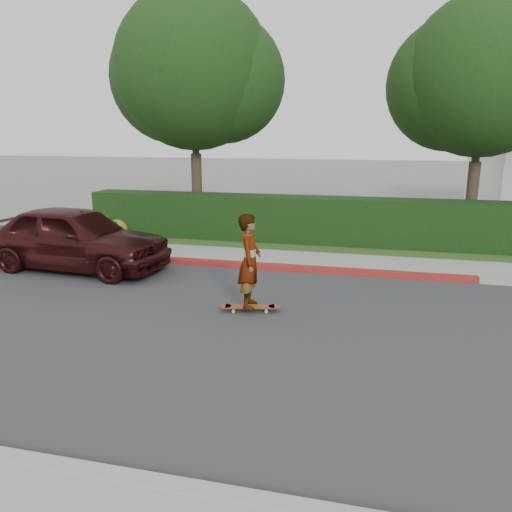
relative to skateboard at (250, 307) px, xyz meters
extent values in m
plane|color=slate|center=(3.67, -0.99, -0.10)|extent=(120.00, 120.00, 0.00)
cube|color=#2D2D30|center=(3.67, -0.99, -0.10)|extent=(60.00, 8.00, 0.01)
cube|color=#9E9E99|center=(3.67, 3.11, -0.03)|extent=(60.00, 0.20, 0.15)
cube|color=maroon|center=(-1.33, 3.11, -0.03)|extent=(12.00, 0.21, 0.15)
cube|color=gray|center=(3.67, 4.01, -0.04)|extent=(60.00, 1.60, 0.12)
cube|color=#2D4C1E|center=(3.67, 5.61, -0.05)|extent=(60.00, 1.60, 0.10)
cube|color=black|center=(0.67, 6.21, 0.65)|extent=(15.00, 1.00, 1.50)
sphere|color=#2D4C19|center=(-6.53, 5.81, 0.25)|extent=(0.90, 0.90, 0.90)
sphere|color=#2D4C19|center=(-5.93, 5.61, 0.20)|extent=(0.70, 0.70, 0.70)
cylinder|color=#33261C|center=(-3.83, 7.51, 1.25)|extent=(0.36, 0.36, 2.70)
cylinder|color=#33261C|center=(-3.83, 7.51, 3.27)|extent=(0.24, 0.24, 2.25)
sphere|color=black|center=(-3.83, 7.51, 5.30)|extent=(5.20, 5.20, 5.20)
sphere|color=black|center=(-4.63, 7.91, 5.10)|extent=(4.42, 4.42, 4.42)
sphere|color=black|center=(-2.93, 7.81, 5.00)|extent=(4.16, 4.16, 4.16)
cylinder|color=#33261C|center=(5.17, 8.01, 1.16)|extent=(0.36, 0.36, 2.52)
cylinder|color=#33261C|center=(5.17, 8.01, 3.05)|extent=(0.24, 0.24, 2.10)
sphere|color=black|center=(5.17, 8.01, 4.94)|extent=(4.80, 4.80, 4.80)
sphere|color=black|center=(4.37, 8.41, 4.74)|extent=(4.08, 4.08, 4.08)
cylinder|color=gold|center=(-0.29, -0.16, -0.06)|extent=(0.07, 0.05, 0.06)
cylinder|color=gold|center=(-0.33, 0.02, -0.06)|extent=(0.07, 0.05, 0.06)
cylinder|color=gold|center=(0.33, -0.02, -0.06)|extent=(0.07, 0.05, 0.06)
cylinder|color=gold|center=(0.29, 0.16, -0.06)|extent=(0.07, 0.05, 0.06)
cube|color=silver|center=(-0.31, -0.07, -0.02)|extent=(0.09, 0.20, 0.03)
cube|color=silver|center=(0.31, 0.07, -0.02)|extent=(0.09, 0.20, 0.03)
cube|color=brown|center=(0.00, 0.00, 0.01)|extent=(0.98, 0.44, 0.02)
cylinder|color=brown|center=(-0.46, -0.10, 0.01)|extent=(0.28, 0.28, 0.02)
cylinder|color=brown|center=(0.46, 0.10, 0.01)|extent=(0.28, 0.28, 0.02)
imported|color=white|center=(0.00, 0.00, 0.92)|extent=(0.49, 0.70, 1.80)
imported|color=#341110|center=(-5.06, 2.00, 0.72)|extent=(4.95, 2.32, 1.64)
camera|label=1|loc=(2.29, -8.86, 3.27)|focal=35.00mm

